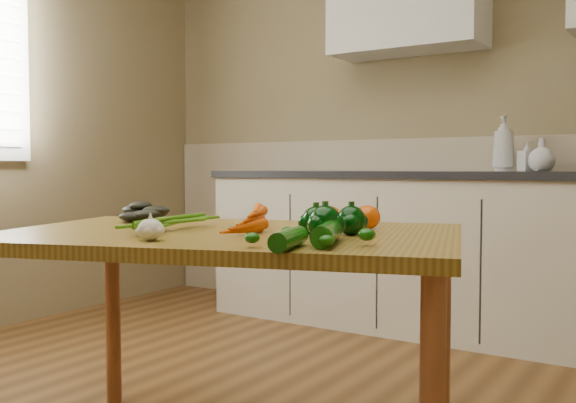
# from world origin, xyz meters

# --- Properties ---
(room) EXTENTS (4.04, 5.04, 2.64)m
(room) POSITION_xyz_m (0.00, 0.17, 1.25)
(room) COLOR brown
(room) RESTS_ON ground
(counter_run) EXTENTS (2.84, 0.64, 1.14)m
(counter_run) POSITION_xyz_m (0.21, 2.19, 0.46)
(counter_run) COLOR beige
(counter_run) RESTS_ON ground
(table) EXTENTS (1.56, 1.25, 0.73)m
(table) POSITION_xyz_m (0.19, 0.26, 0.65)
(table) COLOR olive
(table) RESTS_ON ground
(soap_bottle_a) EXTENTS (0.16, 0.16, 0.31)m
(soap_bottle_a) POSITION_xyz_m (0.46, 2.34, 1.05)
(soap_bottle_a) COLOR silver
(soap_bottle_a) RESTS_ON counter_run
(soap_bottle_b) EXTENTS (0.10, 0.10, 0.16)m
(soap_bottle_b) POSITION_xyz_m (0.59, 2.32, 0.98)
(soap_bottle_b) COLOR silver
(soap_bottle_b) RESTS_ON counter_run
(soap_bottle_c) EXTENTS (0.19, 0.19, 0.17)m
(soap_bottle_c) POSITION_xyz_m (0.68, 2.25, 0.99)
(soap_bottle_c) COLOR silver
(soap_bottle_c) RESTS_ON counter_run
(carrot_bunch) EXTENTS (0.30, 0.26, 0.07)m
(carrot_bunch) POSITION_xyz_m (0.20, 0.24, 0.76)
(carrot_bunch) COLOR #E45305
(carrot_bunch) RESTS_ON table
(leafy_greens) EXTENTS (0.19, 0.17, 0.10)m
(leafy_greens) POSITION_xyz_m (-0.27, 0.37, 0.78)
(leafy_greens) COLOR black
(leafy_greens) RESTS_ON table
(garlic_bulb) EXTENTS (0.07, 0.07, 0.06)m
(garlic_bulb) POSITION_xyz_m (0.18, -0.05, 0.76)
(garlic_bulb) COLOR silver
(garlic_bulb) RESTS_ON table
(pepper_a) EXTENTS (0.08, 0.08, 0.08)m
(pepper_a) POSITION_xyz_m (0.48, 0.29, 0.77)
(pepper_a) COLOR black
(pepper_a) RESTS_ON table
(pepper_b) EXTENTS (0.08, 0.08, 0.08)m
(pepper_b) POSITION_xyz_m (0.56, 0.36, 0.77)
(pepper_b) COLOR black
(pepper_b) RESTS_ON table
(pepper_c) EXTENTS (0.09, 0.09, 0.09)m
(pepper_c) POSITION_xyz_m (0.55, 0.23, 0.77)
(pepper_c) COLOR black
(pepper_c) RESTS_ON table
(tomato_a) EXTENTS (0.07, 0.07, 0.07)m
(tomato_a) POSITION_xyz_m (0.38, 0.54, 0.76)
(tomato_a) COLOR #850204
(tomato_a) RESTS_ON table
(tomato_b) EXTENTS (0.07, 0.07, 0.07)m
(tomato_b) POSITION_xyz_m (0.37, 0.56, 0.76)
(tomato_b) COLOR #DE4C05
(tomato_b) RESTS_ON table
(tomato_c) EXTENTS (0.08, 0.08, 0.07)m
(tomato_c) POSITION_xyz_m (0.52, 0.55, 0.76)
(tomato_c) COLOR #DE4C05
(tomato_c) RESTS_ON table
(zucchini_a) EXTENTS (0.12, 0.20, 0.06)m
(zucchini_a) POSITION_xyz_m (0.61, 0.12, 0.76)
(zucchini_a) COLOR #0C4707
(zucchini_a) RESTS_ON table
(zucchini_b) EXTENTS (0.10, 0.19, 0.05)m
(zucchini_b) POSITION_xyz_m (0.58, 0.00, 0.75)
(zucchini_b) COLOR #0C4707
(zucchini_b) RESTS_ON table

